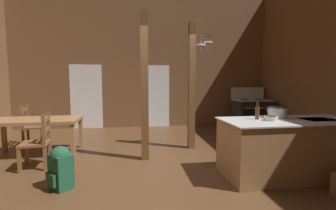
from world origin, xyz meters
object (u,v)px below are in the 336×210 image
Objects in this scene: stockpot_on_counter at (277,112)px; stove_range at (252,114)px; bottle_tall_on_counter at (257,112)px; dining_table at (36,123)px; mixing_bowl_on_counter at (271,118)px; ladderback_chair_by_post at (32,126)px; kitchen_island at (290,148)px; ladderback_chair_near_window at (38,142)px; backpack at (60,166)px.

stove_range is at bearing 68.46° from stockpot_on_counter.
stockpot_on_counter is 0.43m from bottle_tall_on_counter.
mixing_bowl_on_counter reaches higher than dining_table.
mixing_bowl_on_counter is at bearing -113.75° from stove_range.
bottle_tall_on_counter reaches higher than ladderback_chair_by_post.
kitchen_island is 2.29× the size of ladderback_chair_by_post.
ladderback_chair_near_window is (-5.36, -2.79, -0.03)m from stove_range.
ladderback_chair_near_window is 3.44× the size of bottle_tall_on_counter.
kitchen_island is at bearing -11.78° from ladderback_chair_near_window.
dining_table is (-4.45, 1.63, 0.21)m from kitchen_island.
stockpot_on_counter is (-1.35, -3.42, 0.50)m from stove_range.
backpack is at bearing -53.83° from ladderback_chair_near_window.
bottle_tall_on_counter is at bearing 2.58° from backpack.
ladderback_chair_by_post is 4.87× the size of mixing_bowl_on_counter.
kitchen_island is at bearing -109.05° from stove_range.
dining_table is at bearing 121.02° from backpack.
stove_range reaches higher than stockpot_on_counter.
mixing_bowl_on_counter is (4.52, -2.44, 0.48)m from ladderback_chair_by_post.
stockpot_on_counter is at bearing 14.63° from bottle_tall_on_counter.
ladderback_chair_near_window is 1.00× the size of ladderback_chair_by_post.
ladderback_chair_near_window is 1.59× the size of backpack.
mixing_bowl_on_counter reaches higher than kitchen_island.
stove_range is at bearing 19.44° from dining_table.
kitchen_island is 4.19m from ladderback_chair_near_window.
stockpot_on_counter reaches higher than kitchen_island.
stove_range is 1.39× the size of ladderback_chair_by_post.
mixing_bowl_on_counter is at bearing -13.18° from ladderback_chair_near_window.
dining_table is 4.24m from bottle_tall_on_counter.
bottle_tall_on_counter reaches higher than ladderback_chair_near_window.
stockpot_on_counter reaches higher than dining_table.
ladderback_chair_by_post reaches higher than kitchen_island.
backpack is 2.16× the size of bottle_tall_on_counter.
ladderback_chair_near_window is 1.75m from ladderback_chair_by_post.
mixing_bowl_on_counter reaches higher than ladderback_chair_near_window.
stockpot_on_counter is (-0.09, 0.23, 0.54)m from kitchen_island.
stove_range is at bearing 37.79° from backpack.
mixing_bowl_on_counter is (-0.35, -0.02, 0.48)m from kitchen_island.
stockpot_on_counter is at bearing -17.84° from dining_table.
mixing_bowl_on_counter is (3.74, -0.88, 0.48)m from ladderback_chair_near_window.
mixing_bowl_on_counter is at bearing -42.81° from bottle_tall_on_counter.
ladderback_chair_near_window reaches higher than backpack.
backpack is 3.04m from bottle_tall_on_counter.
stockpot_on_counter is at bearing -8.91° from ladderback_chair_near_window.
stove_range is 6.76× the size of mixing_bowl_on_counter.
dining_table is 0.92m from ladderback_chair_by_post.
stove_range is 4.03m from mixing_bowl_on_counter.
kitchen_island is 5.82× the size of stockpot_on_counter.
dining_table is 0.88m from ladderback_chair_near_window.
dining_table is 1.95m from backpack.
stove_range is 2.21× the size of backpack.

